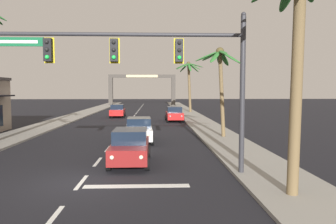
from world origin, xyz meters
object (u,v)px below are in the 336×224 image
Objects in this scene: sedan_third_in_queue at (139,130)px; traffic_signal_mast at (154,61)px; sedan_lead_at_stop_bar at (130,146)px; sedan_oncoming_far at (118,111)px; palm_right_farthest at (189,76)px; palm_right_nearest at (299,31)px; palm_right_second at (221,68)px; sedan_parked_nearest_kerb at (174,114)px; town_gateway_arch at (142,86)px.

traffic_signal_mast is at bearing -82.98° from sedan_third_in_queue.
sedan_lead_at_stop_bar is 0.99× the size of sedan_oncoming_far.
sedan_oncoming_far is 0.56× the size of palm_right_farthest.
sedan_oncoming_far is 33.83m from palm_right_nearest.
sedan_parked_nearest_kerb is at bearing 101.37° from palm_right_second.
palm_right_farthest is (0.61, 39.89, 0.15)m from palm_right_nearest.
palm_right_farthest is (3.07, 13.54, 4.84)m from sedan_parked_nearest_kerb.
sedan_third_in_queue is 20.55m from sedan_oncoming_far.
palm_right_farthest reaches higher than palm_right_nearest.
town_gateway_arch reaches higher than palm_right_second.
town_gateway_arch is (-2.88, 58.86, -0.32)m from traffic_signal_mast.
traffic_signal_mast is 1.35× the size of palm_right_farthest.
palm_right_second reaches higher than sedan_parked_nearest_kerb.
town_gateway_arch is (-5.09, 35.45, 3.62)m from sedan_parked_nearest_kerb.
sedan_third_in_queue is 14.82m from sedan_parked_nearest_kerb.
sedan_third_in_queue and sedan_oncoming_far have the same top height.
sedan_oncoming_far is 1.00× the size of sedan_parked_nearest_kerb.
traffic_signal_mast reaches higher than sedan_parked_nearest_kerb.
palm_right_nearest reaches higher than palm_right_second.
sedan_third_in_queue is 0.67× the size of palm_right_second.
palm_right_second is 0.84× the size of palm_right_farthest.
traffic_signal_mast is 2.38× the size of sedan_third_in_queue.
sedan_oncoming_far is 0.67× the size of palm_right_second.
traffic_signal_mast is 37.33m from palm_right_farthest.
sedan_lead_at_stop_bar is 26.97m from sedan_oncoming_far.
traffic_signal_mast is 5.57m from palm_right_nearest.
palm_right_farthest reaches higher than traffic_signal_mast.
sedan_third_in_queue is at bearing -79.29° from sedan_oncoming_far.
palm_right_farthest is (10.21, 7.79, 4.84)m from sedan_oncoming_far.
town_gateway_arch is (2.04, 29.70, 3.62)m from sedan_oncoming_far.
sedan_oncoming_far is 9.16m from sedan_parked_nearest_kerb.
palm_right_second is at bearing 13.22° from sedan_third_in_queue.
town_gateway_arch is at bearing 110.44° from palm_right_farthest.
palm_right_nearest reaches higher than sedan_oncoming_far.
sedan_lead_at_stop_bar is 0.57× the size of palm_right_nearest.
sedan_lead_at_stop_bar is 21.25m from sedan_parked_nearest_kerb.
traffic_signal_mast is at bearing 147.84° from palm_right_nearest.
sedan_third_in_queue is 0.30× the size of town_gateway_arch.
palm_right_nearest is at bearing -73.35° from sedan_oncoming_far.
sedan_third_in_queue is 1.01× the size of sedan_parked_nearest_kerb.
traffic_signal_mast is 9.86m from sedan_third_in_queue.
town_gateway_arch is (-1.67, 56.42, 3.62)m from sedan_lead_at_stop_bar.
traffic_signal_mast is 11.44m from palm_right_second.
sedan_third_in_queue is 0.57× the size of palm_right_nearest.
sedan_parked_nearest_kerb is 0.57× the size of palm_right_nearest.
sedan_lead_at_stop_bar is (-1.21, 2.44, -3.95)m from traffic_signal_mast.
palm_right_farthest is (0.45, 26.59, 0.50)m from palm_right_second.
sedan_parked_nearest_kerb is at bearing -38.85° from sedan_oncoming_far.
palm_right_farthest is (6.39, 27.98, 4.84)m from sedan_third_in_queue.
sedan_oncoming_far is 21.62m from palm_right_second.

